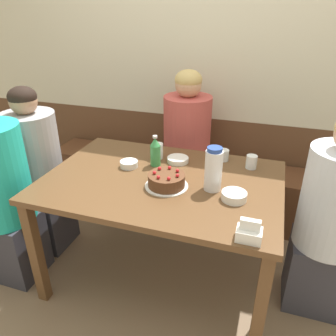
{
  "coord_description": "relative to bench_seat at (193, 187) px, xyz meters",
  "views": [
    {
      "loc": [
        0.56,
        -1.6,
        1.66
      ],
      "look_at": [
        0.02,
        0.05,
        0.79
      ],
      "focal_mm": 35.0,
      "sensor_mm": 36.0,
      "label": 1
    }
  ],
  "objects": [
    {
      "name": "person_grey_tee",
      "position": [
        0.95,
        -0.75,
        0.35
      ],
      "size": [
        0.36,
        0.36,
        1.2
      ],
      "rotation": [
        0.0,
        0.0,
        3.14
      ],
      "color": "#33333D",
      "rests_on": "ground_plane"
    },
    {
      "name": "water_pitcher",
      "position": [
        0.31,
        -0.86,
        0.63
      ],
      "size": [
        0.1,
        0.1,
        0.25
      ],
      "color": "white",
      "rests_on": "dining_table"
    },
    {
      "name": "person_pale_blue_shirt",
      "position": [
        -0.05,
        -0.1,
        0.38
      ],
      "size": [
        0.37,
        0.37,
        1.25
      ],
      "rotation": [
        0.0,
        0.0,
        -1.57
      ],
      "color": "#33333D",
      "rests_on": "ground_plane"
    },
    {
      "name": "glass_tumbler_short",
      "position": [
        0.48,
        -0.52,
        0.55
      ],
      "size": [
        0.07,
        0.07,
        0.08
      ],
      "color": "silver",
      "rests_on": "dining_table"
    },
    {
      "name": "person_teal_shirt",
      "position": [
        -0.95,
        -1.11,
        0.39
      ],
      "size": [
        0.37,
        0.37,
        1.25
      ],
      "color": "#33333D",
      "rests_on": "ground_plane"
    },
    {
      "name": "bowl_soup_white",
      "position": [
        0.02,
        -0.58,
        0.53
      ],
      "size": [
        0.14,
        0.14,
        0.03
      ],
      "color": "white",
      "rests_on": "dining_table"
    },
    {
      "name": "bowl_side_dish",
      "position": [
        -0.25,
        -0.75,
        0.53
      ],
      "size": [
        0.11,
        0.11,
        0.04
      ],
      "color": "white",
      "rests_on": "dining_table"
    },
    {
      "name": "glass_water_tall",
      "position": [
        -0.12,
        -0.56,
        0.56
      ],
      "size": [
        0.08,
        0.08,
        0.1
      ],
      "color": "silver",
      "rests_on": "dining_table"
    },
    {
      "name": "bench_seat",
      "position": [
        0.0,
        0.0,
        0.0
      ],
      "size": [
        2.58,
        0.38,
        0.47
      ],
      "color": "#56331E",
      "rests_on": "ground_plane"
    },
    {
      "name": "dining_table",
      "position": [
        0.0,
        -0.83,
        0.43
      ],
      "size": [
        1.38,
        0.95,
        0.74
      ],
      "color": "brown",
      "rests_on": "ground_plane"
    },
    {
      "name": "back_wall",
      "position": [
        0.0,
        0.22,
        1.02
      ],
      "size": [
        4.8,
        0.04,
        2.5
      ],
      "color": "brown",
      "rests_on": "ground_plane"
    },
    {
      "name": "person_dark_striped",
      "position": [
        -0.95,
        -0.77,
        0.36
      ],
      "size": [
        0.36,
        0.36,
        1.21
      ],
      "color": "#33333D",
      "rests_on": "ground_plane"
    },
    {
      "name": "ground_plane",
      "position": [
        0.0,
        -0.83,
        -0.23
      ],
      "size": [
        12.0,
        12.0,
        0.0
      ],
      "primitive_type": "plane",
      "color": "#846B51"
    },
    {
      "name": "birthday_cake",
      "position": [
        0.05,
        -0.91,
        0.55
      ],
      "size": [
        0.24,
        0.24,
        0.1
      ],
      "color": "white",
      "rests_on": "dining_table"
    },
    {
      "name": "soju_bottle",
      "position": [
        -0.1,
        -0.67,
        0.61
      ],
      "size": [
        0.07,
        0.07,
        0.2
      ],
      "color": "#388E4C",
      "rests_on": "dining_table"
    },
    {
      "name": "napkin_holder",
      "position": [
        0.54,
        -1.24,
        0.55
      ],
      "size": [
        0.11,
        0.08,
        0.11
      ],
      "color": "white",
      "rests_on": "dining_table"
    },
    {
      "name": "glass_shot_small",
      "position": [
        0.3,
        -0.46,
        0.55
      ],
      "size": [
        0.07,
        0.07,
        0.07
      ],
      "color": "silver",
      "rests_on": "dining_table"
    },
    {
      "name": "bowl_rice_small",
      "position": [
        0.44,
        -0.93,
        0.53
      ],
      "size": [
        0.13,
        0.13,
        0.04
      ],
      "color": "white",
      "rests_on": "dining_table"
    }
  ]
}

